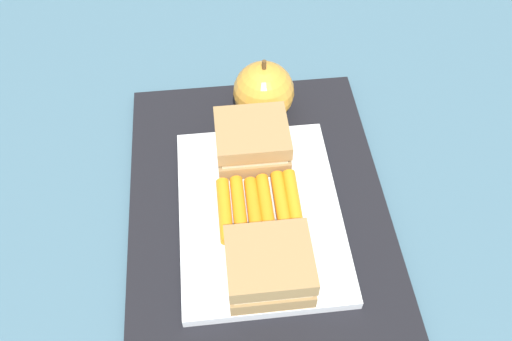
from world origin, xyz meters
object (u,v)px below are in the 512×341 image
(food_tray, at_px, (260,213))
(sandwich_half_right, at_px, (252,141))
(apple, at_px, (264,92))
(sandwich_half_left, at_px, (269,266))
(carrot_sticks_bundle, at_px, (260,206))

(food_tray, distance_m, sandwich_half_right, 0.08)
(sandwich_half_right, relative_size, apple, 0.95)
(food_tray, relative_size, sandwich_half_left, 2.88)
(sandwich_half_left, height_order, carrot_sticks_bundle, sandwich_half_left)
(food_tray, bearing_deg, apple, -8.14)
(sandwich_half_right, distance_m, carrot_sticks_bundle, 0.08)
(sandwich_half_left, bearing_deg, sandwich_half_right, 0.00)
(sandwich_half_right, height_order, carrot_sticks_bundle, sandwich_half_right)
(sandwich_half_left, xyz_separation_m, sandwich_half_right, (0.16, 0.00, 0.00))
(carrot_sticks_bundle, xyz_separation_m, apple, (0.15, -0.02, 0.02))
(sandwich_half_right, bearing_deg, carrot_sticks_bundle, 179.96)
(apple, bearing_deg, sandwich_half_left, 174.61)
(carrot_sticks_bundle, bearing_deg, apple, -8.17)
(sandwich_half_left, distance_m, carrot_sticks_bundle, 0.08)
(sandwich_half_left, relative_size, apple, 0.95)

